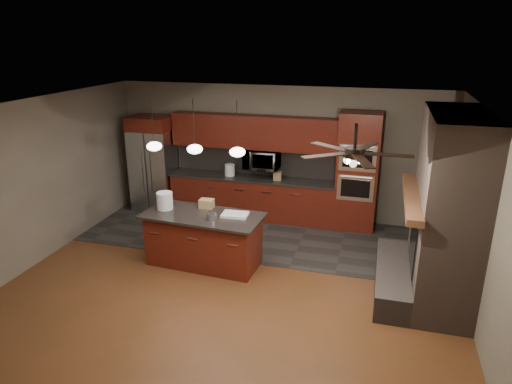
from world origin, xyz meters
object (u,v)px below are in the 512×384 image
(paint_tray, at_px, (235,215))
(counter_bucket, at_px, (230,170))
(microwave, at_px, (262,159))
(kitchen_island, at_px, (204,239))
(white_bucket, at_px, (165,201))
(cardboard_box, at_px, (207,204))
(refrigerator, at_px, (154,164))
(counter_box, at_px, (278,176))
(oven_tower, at_px, (357,172))
(paint_can, at_px, (211,216))

(paint_tray, distance_m, counter_bucket, 2.37)
(microwave, height_order, kitchen_island, microwave)
(white_bucket, bearing_deg, cardboard_box, 19.22)
(refrigerator, xyz_separation_m, cardboard_box, (2.00, -1.91, -0.06))
(kitchen_island, relative_size, counter_bucket, 8.52)
(counter_box, bearing_deg, microwave, 160.95)
(oven_tower, bearing_deg, refrigerator, -179.05)
(refrigerator, xyz_separation_m, counter_box, (2.82, 0.03, -0.06))
(microwave, relative_size, paint_can, 4.62)
(kitchen_island, relative_size, counter_box, 11.41)
(refrigerator, bearing_deg, counter_bucket, 2.65)
(paint_can, relative_size, counter_bucket, 0.65)
(white_bucket, relative_size, counter_box, 1.63)
(paint_tray, relative_size, counter_box, 2.37)
(refrigerator, bearing_deg, white_bucket, -58.29)
(refrigerator, height_order, paint_can, refrigerator)
(counter_bucket, bearing_deg, counter_box, -2.69)
(oven_tower, bearing_deg, counter_bucket, 179.84)
(paint_can, relative_size, paint_tray, 0.37)
(oven_tower, relative_size, paint_can, 15.01)
(cardboard_box, xyz_separation_m, counter_box, (0.82, 1.94, -0.01))
(oven_tower, bearing_deg, paint_can, -131.36)
(kitchen_island, relative_size, paint_tray, 4.82)
(white_bucket, bearing_deg, oven_tower, 35.49)
(paint_can, bearing_deg, refrigerator, 133.62)
(kitchen_island, distance_m, paint_can, 0.58)
(microwave, bearing_deg, paint_can, -94.24)
(white_bucket, bearing_deg, counter_bucket, 78.99)
(oven_tower, xyz_separation_m, paint_can, (-2.16, -2.45, -0.22))
(kitchen_island, bearing_deg, paint_tray, 12.98)
(white_bucket, xyz_separation_m, cardboard_box, (0.68, 0.24, -0.07))
(oven_tower, bearing_deg, white_bucket, -144.51)
(counter_box, bearing_deg, counter_bucket, 173.53)
(oven_tower, xyz_separation_m, kitchen_island, (-2.38, -2.29, -0.73))
(oven_tower, relative_size, white_bucket, 8.04)
(paint_can, bearing_deg, counter_bucket, 101.77)
(refrigerator, distance_m, white_bucket, 2.52)
(microwave, height_order, counter_bucket, microwave)
(paint_tray, bearing_deg, cardboard_box, 155.98)
(paint_tray, height_order, cardboard_box, cardboard_box)
(paint_can, distance_m, counter_box, 2.47)
(oven_tower, relative_size, cardboard_box, 9.90)
(counter_bucket, xyz_separation_m, counter_box, (1.07, -0.05, -0.03))
(paint_tray, bearing_deg, oven_tower, 47.25)
(white_bucket, distance_m, paint_tray, 1.28)
(white_bucket, bearing_deg, paint_tray, 0.36)
(kitchen_island, distance_m, counter_bucket, 2.39)
(cardboard_box, bearing_deg, paint_can, -61.68)
(white_bucket, distance_m, cardboard_box, 0.72)
(counter_bucket, bearing_deg, kitchen_island, -82.80)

